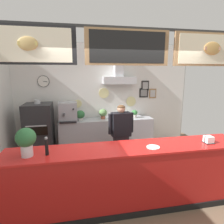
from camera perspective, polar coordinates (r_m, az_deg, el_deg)
name	(u,v)px	position (r m, az deg, el deg)	size (l,w,h in m)	color
ground_plane	(123,190)	(3.84, 3.43, -22.44)	(6.02, 6.02, 0.00)	brown
back_wall_assembly	(106,94)	(5.37, -1.94, 5.55)	(5.02, 2.64, 2.96)	#9E9E99
service_counter	(130,177)	(3.25, 5.35, -18.77)	(3.83, 0.64, 1.02)	#B21916
back_prep_counter	(107,135)	(5.38, -1.64, -6.82)	(2.57, 0.55, 0.91)	#A3A5AD
pizza_oven	(40,131)	(5.15, -20.92, -5.43)	(0.66, 0.73, 1.51)	#232326
shop_worker	(121,137)	(4.14, 2.70, -7.44)	(0.56, 0.26, 1.50)	#232328
espresso_machine	(68,112)	(5.12, -13.08, 0.07)	(0.47, 0.49, 0.50)	#A3A5AD
potted_oregano	(80,115)	(5.14, -9.50, -0.84)	(0.24, 0.24, 0.27)	beige
potted_basil	(103,113)	(5.23, -2.72, -0.34)	(0.22, 0.22, 0.28)	#9E563D
potted_rosemary	(135,113)	(5.40, 6.79, -0.44)	(0.16, 0.16, 0.23)	beige
potted_thyme	(121,114)	(5.34, 2.79, -0.75)	(0.14, 0.14, 0.19)	beige
condiment_plate	(153,147)	(3.06, 12.25, -10.27)	(0.20, 0.20, 0.01)	white
basil_vase	(26,141)	(2.87, -24.44, -7.81)	(0.27, 0.27, 0.41)	silver
napkin_holder	(209,140)	(3.54, 27.03, -7.44)	(0.16, 0.15, 0.13)	#262628
pepper_grinder	(47,146)	(2.84, -19.07, -9.64)	(0.05, 0.05, 0.27)	black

